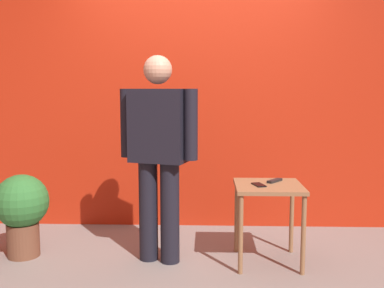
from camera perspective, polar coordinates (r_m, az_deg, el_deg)
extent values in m
plane|color=gray|center=(3.43, 0.07, -16.76)|extent=(12.00, 12.00, 0.00)
cube|color=#B52710|center=(4.48, 0.64, 7.92)|extent=(5.59, 0.12, 2.90)
cylinder|color=black|center=(3.67, -5.56, -8.44)|extent=(0.19, 0.19, 0.81)
cylinder|color=black|center=(3.61, -2.83, -8.71)|extent=(0.19, 0.19, 0.81)
cube|color=black|center=(3.52, -4.31, 2.34)|extent=(0.48, 0.33, 0.57)
cube|color=#2D4784|center=(3.62, -3.62, 2.94)|extent=(0.12, 0.05, 0.48)
cube|color=#384C99|center=(3.63, -3.58, 2.68)|extent=(0.04, 0.02, 0.44)
cylinder|color=black|center=(3.62, -8.23, 2.66)|extent=(0.13, 0.13, 0.54)
cylinder|color=black|center=(3.42, -0.16, 2.47)|extent=(0.13, 0.13, 0.54)
sphere|color=tan|center=(3.51, -4.38, 9.39)|extent=(0.22, 0.22, 0.22)
cube|color=olive|center=(3.59, 9.71, -5.33)|extent=(0.52, 0.52, 0.03)
cylinder|color=olive|center=(3.43, 6.20, -11.39)|extent=(0.04, 0.04, 0.61)
cylinder|color=olive|center=(3.49, 13.96, -11.21)|extent=(0.04, 0.04, 0.61)
cylinder|color=olive|center=(3.87, 5.69, -9.21)|extent=(0.04, 0.04, 0.61)
cylinder|color=olive|center=(3.93, 12.55, -9.10)|extent=(0.04, 0.04, 0.61)
cube|color=black|center=(3.54, 8.48, -5.15)|extent=(0.11, 0.16, 0.01)
cube|color=black|center=(3.69, 10.46, -4.60)|extent=(0.14, 0.16, 0.02)
cylinder|color=brown|center=(4.05, -20.64, -11.31)|extent=(0.26, 0.26, 0.28)
sphere|color=#2D7233|center=(3.96, -20.85, -6.81)|extent=(0.44, 0.44, 0.44)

